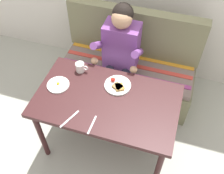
{
  "coord_description": "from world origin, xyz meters",
  "views": [
    {
      "loc": [
        0.45,
        -1.28,
        2.46
      ],
      "look_at": [
        0.0,
        0.15,
        0.72
      ],
      "focal_mm": 42.33,
      "sensor_mm": 36.0,
      "label": 1
    }
  ],
  "objects_px": {
    "couch": "(128,70)",
    "knife": "(70,119)",
    "table": "(107,105)",
    "coffee_mug": "(80,67)",
    "person": "(119,51)",
    "plate_breakfast": "(118,85)",
    "plate_eggs": "(58,85)",
    "fork": "(92,125)"
  },
  "relations": [
    {
      "from": "table",
      "to": "plate_eggs",
      "type": "distance_m",
      "value": 0.46
    },
    {
      "from": "coffee_mug",
      "to": "knife",
      "type": "height_order",
      "value": "coffee_mug"
    },
    {
      "from": "plate_eggs",
      "to": "couch",
      "type": "bearing_deg",
      "value": 58.99
    },
    {
      "from": "person",
      "to": "plate_breakfast",
      "type": "relative_size",
      "value": 5.27
    },
    {
      "from": "couch",
      "to": "coffee_mug",
      "type": "xyz_separation_m",
      "value": [
        -0.33,
        -0.52,
        0.45
      ]
    },
    {
      "from": "table",
      "to": "coffee_mug",
      "type": "bearing_deg",
      "value": 143.22
    },
    {
      "from": "plate_breakfast",
      "to": "plate_eggs",
      "type": "bearing_deg",
      "value": -163.9
    },
    {
      "from": "plate_eggs",
      "to": "coffee_mug",
      "type": "distance_m",
      "value": 0.26
    },
    {
      "from": "knife",
      "to": "table",
      "type": "bearing_deg",
      "value": 74.59
    },
    {
      "from": "fork",
      "to": "coffee_mug",
      "type": "bearing_deg",
      "value": 121.61
    },
    {
      "from": "person",
      "to": "plate_breakfast",
      "type": "distance_m",
      "value": 0.44
    },
    {
      "from": "fork",
      "to": "plate_eggs",
      "type": "bearing_deg",
      "value": 146.71
    },
    {
      "from": "table",
      "to": "person",
      "type": "bearing_deg",
      "value": 96.02
    },
    {
      "from": "person",
      "to": "plate_eggs",
      "type": "xyz_separation_m",
      "value": [
        -0.39,
        -0.57,
        -0.0
      ]
    },
    {
      "from": "table",
      "to": "coffee_mug",
      "type": "height_order",
      "value": "coffee_mug"
    },
    {
      "from": "table",
      "to": "coffee_mug",
      "type": "distance_m",
      "value": 0.43
    },
    {
      "from": "table",
      "to": "couch",
      "type": "bearing_deg",
      "value": 90.0
    },
    {
      "from": "table",
      "to": "plate_breakfast",
      "type": "bearing_deg",
      "value": 73.56
    },
    {
      "from": "knife",
      "to": "coffee_mug",
      "type": "bearing_deg",
      "value": 125.06
    },
    {
      "from": "couch",
      "to": "knife",
      "type": "distance_m",
      "value": 1.13
    },
    {
      "from": "fork",
      "to": "couch",
      "type": "bearing_deg",
      "value": 89.94
    },
    {
      "from": "couch",
      "to": "fork",
      "type": "xyz_separation_m",
      "value": [
        -0.03,
        -1.04,
        0.4
      ]
    },
    {
      "from": "plate_eggs",
      "to": "fork",
      "type": "height_order",
      "value": "plate_eggs"
    },
    {
      "from": "couch",
      "to": "coffee_mug",
      "type": "distance_m",
      "value": 0.76
    },
    {
      "from": "couch",
      "to": "person",
      "type": "height_order",
      "value": "person"
    },
    {
      "from": "coffee_mug",
      "to": "couch",
      "type": "bearing_deg",
      "value": 57.66
    },
    {
      "from": "couch",
      "to": "plate_eggs",
      "type": "height_order",
      "value": "couch"
    },
    {
      "from": "coffee_mug",
      "to": "knife",
      "type": "relative_size",
      "value": 0.59
    },
    {
      "from": "table",
      "to": "plate_eggs",
      "type": "xyz_separation_m",
      "value": [
        -0.45,
        0.02,
        0.09
      ]
    },
    {
      "from": "plate_breakfast",
      "to": "coffee_mug",
      "type": "bearing_deg",
      "value": 167.55
    },
    {
      "from": "coffee_mug",
      "to": "fork",
      "type": "relative_size",
      "value": 0.69
    },
    {
      "from": "couch",
      "to": "plate_breakfast",
      "type": "xyz_separation_m",
      "value": [
        0.05,
        -0.6,
        0.41
      ]
    },
    {
      "from": "fork",
      "to": "knife",
      "type": "xyz_separation_m",
      "value": [
        -0.19,
        -0.0,
        0.0
      ]
    },
    {
      "from": "table",
      "to": "knife",
      "type": "xyz_separation_m",
      "value": [
        -0.21,
        -0.27,
        0.08
      ]
    },
    {
      "from": "couch",
      "to": "knife",
      "type": "height_order",
      "value": "couch"
    },
    {
      "from": "person",
      "to": "knife",
      "type": "height_order",
      "value": "person"
    },
    {
      "from": "table",
      "to": "couch",
      "type": "xyz_separation_m",
      "value": [
        0.0,
        0.76,
        -0.32
      ]
    },
    {
      "from": "couch",
      "to": "coffee_mug",
      "type": "height_order",
      "value": "couch"
    },
    {
      "from": "table",
      "to": "coffee_mug",
      "type": "xyz_separation_m",
      "value": [
        -0.33,
        0.25,
        0.13
      ]
    },
    {
      "from": "couch",
      "to": "knife",
      "type": "bearing_deg",
      "value": -101.68
    },
    {
      "from": "person",
      "to": "knife",
      "type": "relative_size",
      "value": 6.06
    },
    {
      "from": "table",
      "to": "couch",
      "type": "relative_size",
      "value": 0.83
    }
  ]
}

